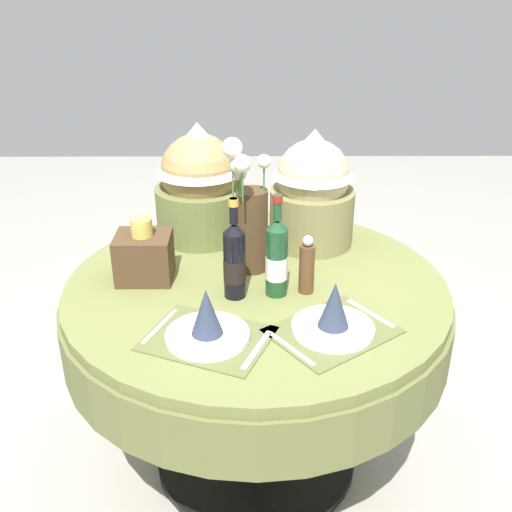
{
  "coord_description": "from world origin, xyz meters",
  "views": [
    {
      "loc": [
        -0.01,
        -1.76,
        1.75
      ],
      "look_at": [
        0.0,
        0.03,
        0.86
      ],
      "focal_mm": 42.26,
      "sensor_mm": 36.0,
      "label": 1
    }
  ],
  "objects_px": {
    "dining_table": "(256,320)",
    "gift_tub_back_left": "(199,179)",
    "pepper_mill": "(307,266)",
    "wine_bottle_left": "(277,257)",
    "flower_vase": "(249,213)",
    "place_setting_left": "(207,325)",
    "place_setting_right": "(334,318)",
    "gift_tub_back_right": "(313,185)",
    "woven_basket_side_left": "(144,255)",
    "wine_bottle_centre": "(234,260)"
  },
  "relations": [
    {
      "from": "flower_vase",
      "to": "pepper_mill",
      "type": "height_order",
      "value": "flower_vase"
    },
    {
      "from": "wine_bottle_centre",
      "to": "place_setting_left",
      "type": "bearing_deg",
      "value": -106.3
    },
    {
      "from": "place_setting_left",
      "to": "flower_vase",
      "type": "height_order",
      "value": "flower_vase"
    },
    {
      "from": "gift_tub_back_left",
      "to": "place_setting_left",
      "type": "bearing_deg",
      "value": -84.38
    },
    {
      "from": "dining_table",
      "to": "wine_bottle_left",
      "type": "bearing_deg",
      "value": -50.74
    },
    {
      "from": "dining_table",
      "to": "flower_vase",
      "type": "height_order",
      "value": "flower_vase"
    },
    {
      "from": "place_setting_right",
      "to": "gift_tub_back_left",
      "type": "xyz_separation_m",
      "value": [
        -0.43,
        0.68,
        0.18
      ]
    },
    {
      "from": "pepper_mill",
      "to": "place_setting_left",
      "type": "bearing_deg",
      "value": -137.92
    },
    {
      "from": "place_setting_right",
      "to": "gift_tub_back_right",
      "type": "height_order",
      "value": "gift_tub_back_right"
    },
    {
      "from": "place_setting_right",
      "to": "pepper_mill",
      "type": "distance_m",
      "value": 0.25
    },
    {
      "from": "place_setting_left",
      "to": "place_setting_right",
      "type": "relative_size",
      "value": 0.97
    },
    {
      "from": "pepper_mill",
      "to": "place_setting_right",
      "type": "bearing_deg",
      "value": -75.88
    },
    {
      "from": "place_setting_right",
      "to": "pepper_mill",
      "type": "bearing_deg",
      "value": 104.12
    },
    {
      "from": "woven_basket_side_left",
      "to": "pepper_mill",
      "type": "bearing_deg",
      "value": -10.03
    },
    {
      "from": "place_setting_left",
      "to": "wine_bottle_left",
      "type": "distance_m",
      "value": 0.34
    },
    {
      "from": "flower_vase",
      "to": "gift_tub_back_left",
      "type": "height_order",
      "value": "flower_vase"
    },
    {
      "from": "place_setting_right",
      "to": "dining_table",
      "type": "bearing_deg",
      "value": 126.13
    },
    {
      "from": "wine_bottle_left",
      "to": "wine_bottle_centre",
      "type": "xyz_separation_m",
      "value": [
        -0.13,
        -0.01,
        -0.0
      ]
    },
    {
      "from": "dining_table",
      "to": "gift_tub_back_left",
      "type": "bearing_deg",
      "value": 118.86
    },
    {
      "from": "gift_tub_back_right",
      "to": "wine_bottle_left",
      "type": "bearing_deg",
      "value": -110.22
    },
    {
      "from": "flower_vase",
      "to": "woven_basket_side_left",
      "type": "bearing_deg",
      "value": -170.97
    },
    {
      "from": "flower_vase",
      "to": "pepper_mill",
      "type": "xyz_separation_m",
      "value": [
        0.18,
        -0.15,
        -0.12
      ]
    },
    {
      "from": "gift_tub_back_left",
      "to": "pepper_mill",
      "type": "bearing_deg",
      "value": -50.34
    },
    {
      "from": "gift_tub_back_right",
      "to": "woven_basket_side_left",
      "type": "height_order",
      "value": "gift_tub_back_right"
    },
    {
      "from": "wine_bottle_left",
      "to": "gift_tub_back_right",
      "type": "bearing_deg",
      "value": 69.78
    },
    {
      "from": "wine_bottle_left",
      "to": "flower_vase",
      "type": "bearing_deg",
      "value": 118.25
    },
    {
      "from": "dining_table",
      "to": "gift_tub_back_right",
      "type": "xyz_separation_m",
      "value": [
        0.21,
        0.31,
        0.38
      ]
    },
    {
      "from": "gift_tub_back_right",
      "to": "wine_bottle_centre",
      "type": "bearing_deg",
      "value": -124.22
    },
    {
      "from": "wine_bottle_centre",
      "to": "gift_tub_back_right",
      "type": "distance_m",
      "value": 0.5
    },
    {
      "from": "wine_bottle_left",
      "to": "gift_tub_back_right",
      "type": "distance_m",
      "value": 0.43
    },
    {
      "from": "pepper_mill",
      "to": "woven_basket_side_left",
      "type": "xyz_separation_m",
      "value": [
        -0.53,
        0.09,
        -0.01
      ]
    },
    {
      "from": "dining_table",
      "to": "wine_bottle_left",
      "type": "relative_size",
      "value": 3.84
    },
    {
      "from": "gift_tub_back_right",
      "to": "woven_basket_side_left",
      "type": "relative_size",
      "value": 2.0
    },
    {
      "from": "flower_vase",
      "to": "pepper_mill",
      "type": "relative_size",
      "value": 2.43
    },
    {
      "from": "pepper_mill",
      "to": "wine_bottle_left",
      "type": "bearing_deg",
      "value": -172.72
    },
    {
      "from": "place_setting_left",
      "to": "wine_bottle_centre",
      "type": "xyz_separation_m",
      "value": [
        0.07,
        0.25,
        0.08
      ]
    },
    {
      "from": "place_setting_left",
      "to": "flower_vase",
      "type": "distance_m",
      "value": 0.47
    },
    {
      "from": "place_setting_left",
      "to": "wine_bottle_centre",
      "type": "relative_size",
      "value": 1.25
    },
    {
      "from": "wine_bottle_centre",
      "to": "gift_tub_back_right",
      "type": "bearing_deg",
      "value": 55.78
    },
    {
      "from": "place_setting_left",
      "to": "wine_bottle_left",
      "type": "bearing_deg",
      "value": 51.81
    },
    {
      "from": "flower_vase",
      "to": "wine_bottle_left",
      "type": "distance_m",
      "value": 0.2
    },
    {
      "from": "dining_table",
      "to": "pepper_mill",
      "type": "height_order",
      "value": "pepper_mill"
    },
    {
      "from": "dining_table",
      "to": "place_setting_left",
      "type": "xyz_separation_m",
      "value": [
        -0.14,
        -0.34,
        0.2
      ]
    },
    {
      "from": "flower_vase",
      "to": "gift_tub_back_left",
      "type": "relative_size",
      "value": 1.09
    },
    {
      "from": "place_setting_left",
      "to": "wine_bottle_centre",
      "type": "distance_m",
      "value": 0.27
    },
    {
      "from": "place_setting_right",
      "to": "gift_tub_back_left",
      "type": "relative_size",
      "value": 0.97
    },
    {
      "from": "dining_table",
      "to": "place_setting_left",
      "type": "height_order",
      "value": "place_setting_left"
    },
    {
      "from": "wine_bottle_centre",
      "to": "gift_tub_back_left",
      "type": "height_order",
      "value": "gift_tub_back_left"
    },
    {
      "from": "wine_bottle_centre",
      "to": "woven_basket_side_left",
      "type": "height_order",
      "value": "wine_bottle_centre"
    },
    {
      "from": "pepper_mill",
      "to": "woven_basket_side_left",
      "type": "distance_m",
      "value": 0.54
    }
  ]
}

